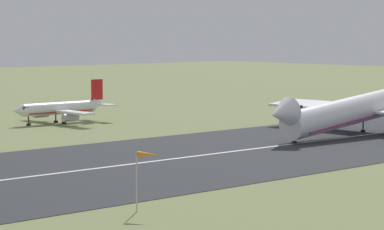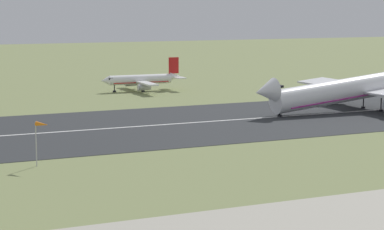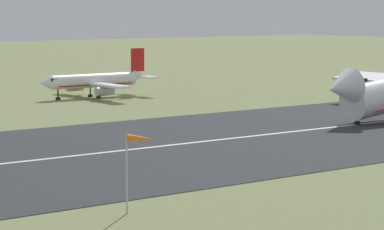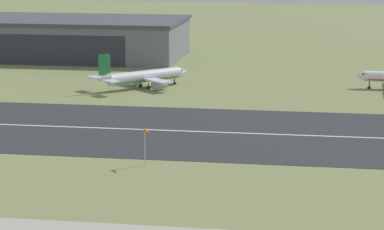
% 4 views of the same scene
% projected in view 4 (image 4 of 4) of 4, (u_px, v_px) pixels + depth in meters
% --- Properties ---
extents(runway_strip, '(465.18, 43.94, 0.06)m').
position_uv_depth(runway_strip, '(87.00, 128.00, 171.21)').
color(runway_strip, '#2B2D30').
rests_on(runway_strip, ground_plane).
extents(runway_centreline, '(418.66, 0.70, 0.01)m').
position_uv_depth(runway_centreline, '(87.00, 127.00, 171.20)').
color(runway_centreline, silver).
rests_on(runway_centreline, runway_strip).
extents(hangar_building, '(61.65, 34.00, 11.46)m').
position_uv_depth(hangar_building, '(78.00, 38.00, 264.45)').
color(hangar_building, slate).
rests_on(hangar_building, ground_plane).
extents(airplane_parked_centre, '(22.37, 23.00, 8.90)m').
position_uv_depth(airplane_parked_centre, '(143.00, 77.00, 213.76)').
color(airplane_parked_centre, silver).
rests_on(airplane_parked_centre, ground_plane).
extents(windsock_pole, '(1.69, 2.13, 6.06)m').
position_uv_depth(windsock_pole, '(147.00, 134.00, 141.70)').
color(windsock_pole, '#B7B7BC').
rests_on(windsock_pole, ground_plane).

